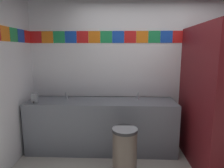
{
  "coord_description": "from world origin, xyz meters",
  "views": [
    {
      "loc": [
        -0.49,
        -2.05,
        1.71
      ],
      "look_at": [
        -0.6,
        0.82,
        1.21
      ],
      "focal_mm": 31.3,
      "sensor_mm": 36.0,
      "label": 1
    }
  ],
  "objects": [
    {
      "name": "faucet_right",
      "position": [
        -0.17,
        1.21,
        0.92
      ],
      "size": [
        0.04,
        0.1,
        0.14
      ],
      "color": "silver",
      "rests_on": "vanity_counter"
    },
    {
      "name": "soap_dispenser",
      "position": [
        -1.85,
        0.93,
        0.95
      ],
      "size": [
        0.09,
        0.09,
        0.16
      ],
      "color": "gray",
      "rests_on": "vanity_counter"
    },
    {
      "name": "wall_back",
      "position": [
        0.0,
        1.46,
        1.33
      ],
      "size": [
        4.15,
        0.09,
        2.64
      ],
      "color": "silver",
      "rests_on": "ground_plane"
    },
    {
      "name": "vanity_counter",
      "position": [
        -0.79,
        1.12,
        0.44
      ],
      "size": [
        2.47,
        0.61,
        0.87
      ],
      "color": "slate",
      "rests_on": "ground_plane"
    },
    {
      "name": "stall_divider",
      "position": [
        0.78,
        0.52,
        1.03
      ],
      "size": [
        0.92,
        1.31,
        2.06
      ],
      "color": "maroon",
      "rests_on": "ground_plane"
    },
    {
      "name": "trash_bin",
      "position": [
        -0.41,
        0.34,
        0.35
      ],
      "size": [
        0.33,
        0.33,
        0.71
      ],
      "color": "brown",
      "rests_on": "ground_plane"
    },
    {
      "name": "toilet",
      "position": [
        1.17,
        0.95,
        0.3
      ],
      "size": [
        0.39,
        0.49,
        0.74
      ],
      "color": "white",
      "rests_on": "ground_plane"
    },
    {
      "name": "faucet_left",
      "position": [
        -1.41,
        1.21,
        0.92
      ],
      "size": [
        0.04,
        0.1,
        0.14
      ],
      "color": "silver",
      "rests_on": "vanity_counter"
    }
  ]
}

